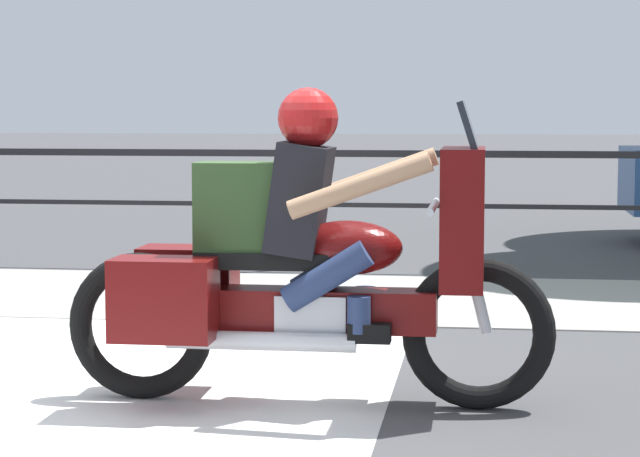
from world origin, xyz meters
TOP-DOWN VIEW (x-y plane):
  - ground_plane at (0.00, 0.00)m, footprint 120.00×120.00m
  - sidewalk_band at (0.00, 3.40)m, footprint 44.00×2.40m
  - crosswalk_band at (-0.48, -0.20)m, footprint 3.64×6.00m
  - fence_railing at (0.00, 4.91)m, footprint 36.00×0.05m
  - motorcycle at (0.93, 0.04)m, footprint 2.37×0.76m

SIDE VIEW (x-z plane):
  - ground_plane at x=0.00m, z-range 0.00..0.00m
  - crosswalk_band at x=-0.48m, z-range 0.00..0.01m
  - sidewalk_band at x=0.00m, z-range 0.00..0.01m
  - motorcycle at x=0.93m, z-range -0.08..1.45m
  - fence_railing at x=0.00m, z-range 0.31..1.37m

